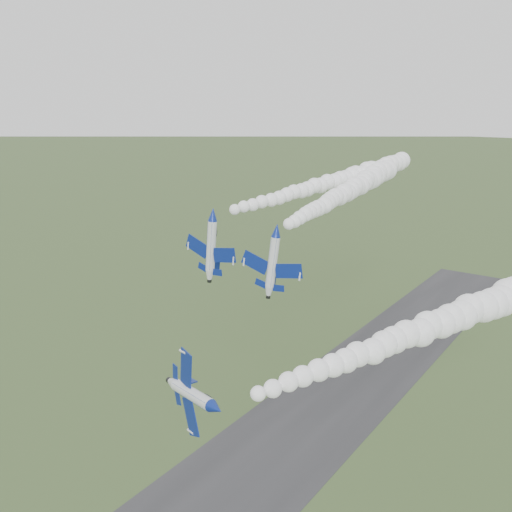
# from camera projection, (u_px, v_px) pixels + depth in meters

# --- Properties ---
(runway) EXTENTS (24.00, 260.00, 0.04)m
(runway) POSITION_uv_depth(u_px,v_px,m) (288.00, 440.00, 108.11)
(runway) COLOR #29292C
(runway) RESTS_ON ground
(jet_lead) EXTENTS (6.70, 12.20, 10.31)m
(jet_lead) POSITION_uv_depth(u_px,v_px,m) (215.00, 409.00, 60.70)
(jet_lead) COLOR silver
(smoke_trail_jet_lead) EXTENTS (28.43, 65.47, 5.70)m
(smoke_trail_jet_lead) POSITION_uv_depth(u_px,v_px,m) (446.00, 321.00, 79.21)
(smoke_trail_jet_lead) COLOR white
(jet_pair_left) EXTENTS (10.48, 12.63, 3.16)m
(jet_pair_left) POSITION_uv_depth(u_px,v_px,m) (212.00, 214.00, 90.07)
(jet_pair_left) COLOR silver
(smoke_trail_jet_pair_left) EXTENTS (7.73, 73.22, 4.45)m
(smoke_trail_jet_pair_left) POSITION_uv_depth(u_px,v_px,m) (337.00, 180.00, 120.53)
(smoke_trail_jet_pair_left) COLOR white
(jet_pair_right) EXTENTS (9.82, 11.67, 2.96)m
(jet_pair_right) POSITION_uv_depth(u_px,v_px,m) (276.00, 230.00, 82.38)
(jet_pair_right) COLOR silver
(smoke_trail_jet_pair_right) EXTENTS (14.94, 60.38, 4.76)m
(smoke_trail_jet_pair_right) POSITION_uv_depth(u_px,v_px,m) (348.00, 191.00, 110.47)
(smoke_trail_jet_pair_right) COLOR white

